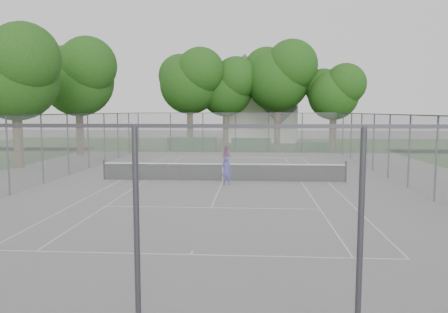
# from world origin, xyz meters

# --- Properties ---
(ground) EXTENTS (120.00, 120.00, 0.00)m
(ground) POSITION_xyz_m (0.00, 0.00, 0.00)
(ground) COLOR slate
(ground) RESTS_ON ground
(grass_far) EXTENTS (60.00, 20.00, 0.00)m
(grass_far) POSITION_xyz_m (0.00, 26.00, 0.00)
(grass_far) COLOR #244614
(grass_far) RESTS_ON ground
(court_markings) EXTENTS (11.03, 23.83, 0.01)m
(court_markings) POSITION_xyz_m (0.00, 0.00, 0.01)
(court_markings) COLOR silver
(court_markings) RESTS_ON ground
(tennis_net) EXTENTS (12.87, 0.10, 1.10)m
(tennis_net) POSITION_xyz_m (0.00, 0.00, 0.51)
(tennis_net) COLOR black
(tennis_net) RESTS_ON ground
(perimeter_fence) EXTENTS (18.08, 34.08, 3.52)m
(perimeter_fence) POSITION_xyz_m (0.00, 0.00, 1.81)
(perimeter_fence) COLOR #38383D
(perimeter_fence) RESTS_ON ground
(tree_far_left) EXTENTS (6.97, 6.36, 10.02)m
(tree_far_left) POSITION_xyz_m (-4.83, 22.01, 6.88)
(tree_far_left) COLOR #3C2A15
(tree_far_left) RESTS_ON ground
(tree_far_midleft) EXTENTS (6.42, 5.86, 9.23)m
(tree_far_midleft) POSITION_xyz_m (-1.23, 23.23, 6.34)
(tree_far_midleft) COLOR #3C2A15
(tree_far_midleft) RESTS_ON ground
(tree_far_midright) EXTENTS (7.52, 6.87, 10.81)m
(tree_far_midright) POSITION_xyz_m (4.19, 22.82, 7.43)
(tree_far_midright) COLOR #3C2A15
(tree_far_midright) RESTS_ON ground
(tree_far_right) EXTENTS (5.77, 5.27, 8.29)m
(tree_far_right) POSITION_xyz_m (9.56, 21.40, 5.69)
(tree_far_right) COLOR #3C2A15
(tree_far_right) RESTS_ON ground
(tree_side_back) EXTENTS (6.72, 6.13, 9.65)m
(tree_side_back) POSITION_xyz_m (-12.83, 12.92, 6.63)
(tree_side_back) COLOR #3C2A15
(tree_side_back) RESTS_ON ground
(tree_side_front) EXTENTS (6.35, 5.80, 9.13)m
(tree_side_front) POSITION_xyz_m (-13.56, 4.52, 6.27)
(tree_side_front) COLOR #3C2A15
(tree_side_front) RESTS_ON ground
(hedge_left) EXTENTS (4.59, 1.38, 1.15)m
(hedge_left) POSITION_xyz_m (-4.22, 18.44, 0.57)
(hedge_left) COLOR #143F14
(hedge_left) RESTS_ON ground
(hedge_mid) EXTENTS (3.66, 1.05, 1.15)m
(hedge_mid) POSITION_xyz_m (1.40, 17.98, 0.58)
(hedge_mid) COLOR #143F14
(hedge_mid) RESTS_ON ground
(hedge_right) EXTENTS (2.72, 1.00, 0.82)m
(hedge_right) POSITION_xyz_m (6.94, 17.70, 0.41)
(hedge_right) COLOR #143F14
(hedge_right) RESTS_ON ground
(house) EXTENTS (8.09, 6.27, 10.07)m
(house) POSITION_xyz_m (2.59, 30.32, 4.05)
(house) COLOR silver
(house) RESTS_ON ground
(girl_player) EXTENTS (0.62, 0.50, 1.46)m
(girl_player) POSITION_xyz_m (0.27, -1.20, 0.73)
(girl_player) COLOR #332DAA
(girl_player) RESTS_ON ground
(woman_player) EXTENTS (0.79, 0.67, 1.41)m
(woman_player) POSITION_xyz_m (-0.14, 5.43, 0.71)
(woman_player) COLOR #6A235C
(woman_player) RESTS_ON ground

